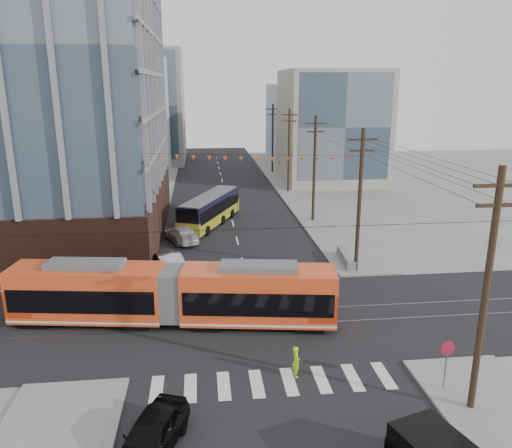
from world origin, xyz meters
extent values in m
plane|color=slate|center=(0.00, 0.00, 0.00)|extent=(160.00, 160.00, 0.00)
cube|color=#8C99A5|center=(-17.00, 52.00, 9.00)|extent=(18.00, 16.00, 18.00)
cube|color=gray|center=(16.00, 48.00, 8.00)|extent=(14.00, 14.00, 16.00)
cube|color=gray|center=(-14.00, 72.00, 10.00)|extent=(16.00, 18.00, 20.00)
cube|color=#8C99A5|center=(18.00, 68.00, 7.00)|extent=(16.00, 16.00, 14.00)
cylinder|color=black|center=(8.50, -6.00, 5.50)|extent=(0.30, 0.30, 11.00)
cylinder|color=black|center=(8.50, 56.00, 5.50)|extent=(0.30, 0.30, 11.00)
imported|color=black|center=(-5.44, -7.17, 0.78)|extent=(3.28, 4.95, 1.56)
imported|color=#A7AAC0|center=(-5.91, 12.52, 0.84)|extent=(3.19, 5.38, 1.67)
imported|color=silver|center=(-5.16, 20.34, 0.73)|extent=(3.84, 5.44, 1.46)
imported|color=slate|center=(-5.02, 22.52, 0.58)|extent=(2.57, 4.44, 1.17)
imported|color=#AEE112|center=(1.20, -2.55, 0.82)|extent=(0.46, 0.64, 1.63)
cube|color=gray|center=(8.30, 12.99, 0.43)|extent=(1.32, 4.41, 0.87)
camera|label=1|loc=(-3.21, -24.08, 14.05)|focal=35.00mm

